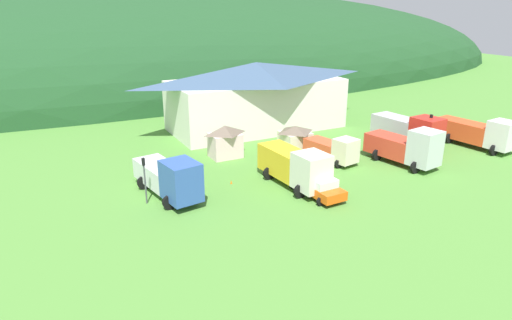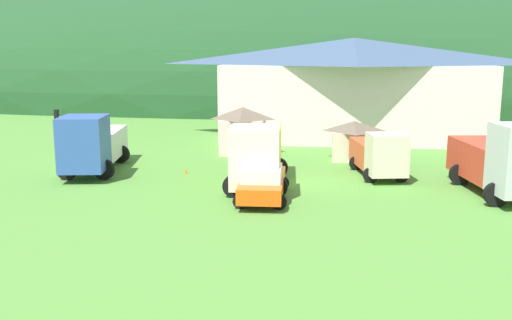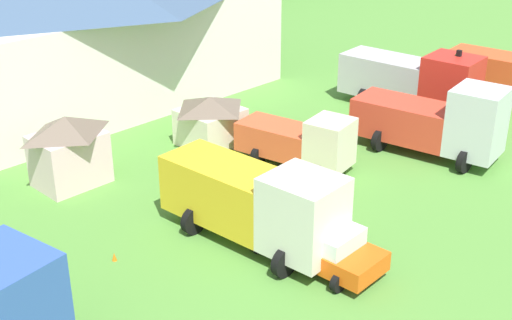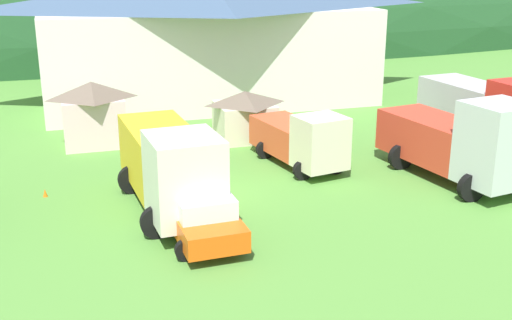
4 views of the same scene
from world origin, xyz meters
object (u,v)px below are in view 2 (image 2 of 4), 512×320
object	(u,v)px
heavy_rig_striped	(257,153)
traffic_light_west	(58,133)
traffic_cone_near_pickup	(186,173)
play_shed_pink	(243,130)
service_pickup_orange	(263,182)
tow_truck_silver	(503,160)
play_shed_cream	(354,140)
light_truck_cream	(379,154)
box_truck_blue	(93,143)
depot_building	(353,87)

from	to	relation	value
heavy_rig_striped	traffic_light_west	size ratio (longest dim) A/B	2.10
traffic_cone_near_pickup	play_shed_pink	bearing A→B (deg)	70.13
heavy_rig_striped	service_pickup_orange	xyz separation A→B (m)	(0.51, -2.37, -0.96)
tow_truck_silver	traffic_cone_near_pickup	xyz separation A→B (m)	(-16.13, 3.30, -1.77)
play_shed_cream	light_truck_cream	world-z (taller)	light_truck_cream
heavy_rig_striped	tow_truck_silver	distance (m)	11.73
box_truck_blue	tow_truck_silver	world-z (taller)	tow_truck_silver
depot_building	light_truck_cream	distance (m)	14.30
play_shed_cream	play_shed_pink	xyz separation A→B (m)	(-7.26, 1.08, 0.36)
depot_building	tow_truck_silver	xyz separation A→B (m)	(6.27, -17.79, -2.23)
tow_truck_silver	traffic_light_west	world-z (taller)	tow_truck_silver
play_shed_cream	light_truck_cream	xyz separation A→B (m)	(1.12, -4.92, -0.00)
heavy_rig_striped	tow_truck_silver	xyz separation A→B (m)	(11.73, -0.45, -0.02)
heavy_rig_striped	traffic_light_west	world-z (taller)	traffic_light_west
play_shed_cream	play_shed_pink	distance (m)	7.35
play_shed_cream	tow_truck_silver	size ratio (longest dim) A/B	0.41
depot_building	play_shed_cream	size ratio (longest dim) A/B	7.15
heavy_rig_striped	light_truck_cream	bearing A→B (deg)	114.28
traffic_cone_near_pickup	tow_truck_silver	bearing A→B (deg)	-11.55
play_shed_cream	heavy_rig_striped	distance (m)	9.77
play_shed_pink	service_pickup_orange	xyz separation A→B (m)	(2.57, -11.71, -0.79)
heavy_rig_striped	service_pickup_orange	bearing A→B (deg)	8.65
heavy_rig_striped	traffic_cone_near_pickup	world-z (taller)	heavy_rig_striped
play_shed_cream	traffic_cone_near_pickup	world-z (taller)	play_shed_cream
play_shed_pink	tow_truck_silver	distance (m)	16.91
play_shed_cream	play_shed_pink	bearing A→B (deg)	171.52
box_truck_blue	play_shed_pink	bearing A→B (deg)	123.23
play_shed_pink	traffic_cone_near_pickup	distance (m)	7.09
depot_building	tow_truck_silver	world-z (taller)	depot_building
light_truck_cream	service_pickup_orange	distance (m)	8.16
depot_building	service_pickup_orange	bearing A→B (deg)	-104.07
play_shed_pink	box_truck_blue	bearing A→B (deg)	-137.88
box_truck_blue	traffic_cone_near_pickup	xyz separation A→B (m)	(5.25, 0.38, -1.69)
play_shed_pink	traffic_light_west	bearing A→B (deg)	-143.62
heavy_rig_striped	traffic_cone_near_pickup	size ratio (longest dim) A/B	12.27
box_truck_blue	service_pickup_orange	size ratio (longest dim) A/B	1.49
traffic_light_west	traffic_cone_near_pickup	xyz separation A→B (m)	(7.20, 0.54, -2.24)
box_truck_blue	heavy_rig_striped	bearing A→B (deg)	66.76
tow_truck_silver	service_pickup_orange	distance (m)	11.42
play_shed_cream	traffic_cone_near_pickup	bearing A→B (deg)	-150.63
box_truck_blue	service_pickup_orange	bearing A→B (deg)	55.65
heavy_rig_striped	traffic_cone_near_pickup	distance (m)	5.54
heavy_rig_striped	tow_truck_silver	world-z (taller)	tow_truck_silver
play_shed_pink	traffic_cone_near_pickup	bearing A→B (deg)	-109.87
box_truck_blue	tow_truck_silver	xyz separation A→B (m)	(21.38, -2.92, 0.08)
heavy_rig_striped	tow_truck_silver	bearing A→B (deg)	84.31
play_shed_pink	light_truck_cream	bearing A→B (deg)	-35.61
service_pickup_orange	traffic_cone_near_pickup	bearing A→B (deg)	-138.73
heavy_rig_striped	tow_truck_silver	size ratio (longest dim) A/B	1.03
tow_truck_silver	traffic_light_west	xyz separation A→B (m)	(-23.33, 2.76, 0.47)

